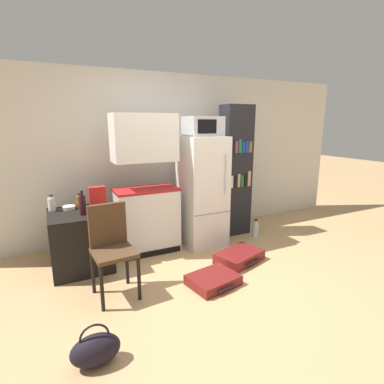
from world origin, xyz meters
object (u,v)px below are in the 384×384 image
(kitchen_hutch, at_px, (146,191))
(bottle_clear_short, at_px, (52,204))
(bowl, at_px, (69,208))
(chair, at_px, (111,242))
(suitcase_large_flat, at_px, (213,280))
(refrigerator, at_px, (202,191))
(suitcase_small_flat, at_px, (239,257))
(bottle_wine_dark, at_px, (83,205))
(side_table, at_px, (81,240))
(cereal_box, at_px, (98,199))
(microwave, at_px, (203,126))
(bottle_amber_beer, at_px, (80,202))
(handbag, at_px, (96,350))
(water_bottle_front, at_px, (256,229))
(bookshelf, at_px, (235,171))

(kitchen_hutch, height_order, bottle_clear_short, kitchen_hutch)
(bowl, relative_size, chair, 0.17)
(kitchen_hutch, height_order, suitcase_large_flat, kitchen_hutch)
(refrigerator, relative_size, bowl, 9.99)
(suitcase_small_flat, bearing_deg, bottle_wine_dark, 143.80)
(kitchen_hutch, distance_m, bottle_clear_short, 1.16)
(side_table, height_order, cereal_box, cereal_box)
(bottle_wine_dark, xyz_separation_m, chair, (0.18, -0.61, -0.26))
(cereal_box, distance_m, suitcase_small_flat, 1.90)
(microwave, bearing_deg, chair, -151.63)
(bottle_amber_beer, distance_m, chair, 0.97)
(refrigerator, height_order, bottle_clear_short, refrigerator)
(bottle_amber_beer, relative_size, bowl, 1.21)
(bowl, height_order, suitcase_large_flat, bowl)
(side_table, xyz_separation_m, suitcase_small_flat, (1.82, -0.73, -0.28))
(microwave, bearing_deg, cereal_box, -175.92)
(suitcase_small_flat, height_order, handbag, handbag)
(bottle_wine_dark, height_order, bottle_amber_beer, bottle_wine_dark)
(suitcase_large_flat, height_order, water_bottle_front, water_bottle_front)
(bottle_amber_beer, bearing_deg, bookshelf, 0.26)
(bottle_clear_short, bearing_deg, bottle_wine_dark, -46.38)
(bottle_clear_short, height_order, water_bottle_front, bottle_clear_short)
(suitcase_large_flat, xyz_separation_m, handbag, (-1.33, -0.59, 0.07))
(kitchen_hutch, distance_m, bottle_amber_beer, 0.84)
(microwave, xyz_separation_m, suitcase_small_flat, (0.13, -0.77, -1.62))
(side_table, bearing_deg, bottle_clear_short, 142.98)
(chair, bearing_deg, bottle_amber_beer, 96.31)
(bottle_wine_dark, xyz_separation_m, water_bottle_front, (2.49, 0.01, -0.70))
(microwave, bearing_deg, bookshelf, 13.22)
(side_table, bearing_deg, bowl, 115.66)
(kitchen_hutch, bearing_deg, cereal_box, -164.19)
(bowl, bearing_deg, bottle_wine_dark, -66.91)
(cereal_box, bearing_deg, refrigerator, 4.14)
(bowl, bearing_deg, microwave, -4.31)
(kitchen_hutch, relative_size, bowl, 11.90)
(microwave, height_order, bookshelf, bookshelf)
(bowl, bearing_deg, handbag, -90.03)
(water_bottle_front, bearing_deg, bowl, 173.47)
(chair, relative_size, suitcase_small_flat, 1.37)
(bottle_wine_dark, distance_m, cereal_box, 0.20)
(refrigerator, height_order, bottle_wine_dark, refrigerator)
(side_table, bearing_deg, bottle_amber_beer, 76.34)
(side_table, relative_size, bookshelf, 0.35)
(handbag, bearing_deg, bowl, 89.97)
(refrigerator, relative_size, bottle_amber_beer, 8.26)
(water_bottle_front, bearing_deg, microwave, 168.91)
(refrigerator, height_order, bottle_amber_beer, refrigerator)
(refrigerator, bearing_deg, bookshelf, 13.11)
(kitchen_hutch, bearing_deg, bottle_wine_dark, -162.89)
(bottle_amber_beer, bearing_deg, suitcase_small_flat, -27.38)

